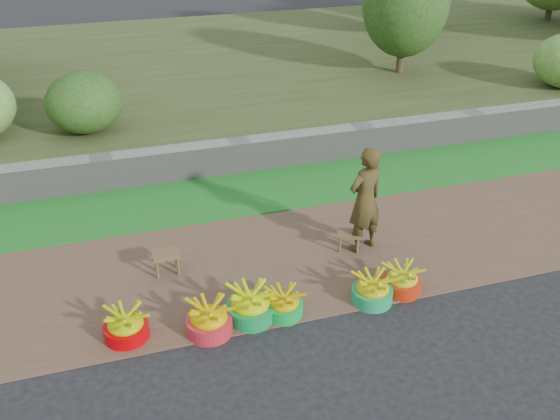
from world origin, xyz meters
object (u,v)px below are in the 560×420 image
object	(u,v)px
basin_f	(402,280)
basin_a	(126,326)
basin_c	(250,305)
basin_e	(372,290)
stool_right	(349,236)
vendor_woman	(365,200)
stool_left	(166,257)
basin_d	(284,304)
basin_b	(209,320)

from	to	relation	value
basin_f	basin_a	bearing A→B (deg)	177.94
basin_c	basin_e	size ratio (longest dim) A/B	1.13
basin_c	stool_right	xyz separation A→B (m)	(1.62, 0.98, 0.05)
vendor_woman	basin_f	bearing A→B (deg)	76.09
stool_left	vendor_woman	size ratio (longest dim) A/B	0.23
stool_right	vendor_woman	size ratio (longest dim) A/B	0.25
basin_d	vendor_woman	bearing A→B (deg)	35.53
basin_c	basin_a	bearing A→B (deg)	176.72
basin_e	basin_f	distance (m)	0.43
basin_d	stool_right	world-z (taller)	basin_d
basin_f	stool_left	world-z (taller)	basin_f
basin_a	basin_b	bearing A→B (deg)	-11.13
basin_b	basin_d	bearing A→B (deg)	3.34
basin_d	basin_e	world-z (taller)	basin_e
basin_b	basin_e	world-z (taller)	basin_b
basin_c	stool_left	distance (m)	1.40
basin_b	basin_c	size ratio (longest dim) A/B	0.94
basin_c	basin_f	size ratio (longest dim) A/B	1.16
basin_e	basin_c	bearing A→B (deg)	175.31
basin_e	basin_f	world-z (taller)	basin_e
basin_a	basin_b	size ratio (longest dim) A/B	0.95
basin_a	basin_e	xyz separation A→B (m)	(2.84, -0.20, -0.00)
basin_b	stool_left	xyz separation A→B (m)	(-0.28, 1.26, 0.08)
stool_left	basin_b	bearing A→B (deg)	-77.40
basin_a	stool_right	bearing A→B (deg)	16.77
basin_b	vendor_woman	xyz separation A→B (m)	(2.31, 1.07, 0.58)
vendor_woman	stool_left	bearing A→B (deg)	-22.07
stool_right	vendor_woman	bearing A→B (deg)	-2.12
basin_a	basin_c	world-z (taller)	basin_c
basin_d	basin_f	size ratio (longest dim) A/B	0.94
basin_b	stool_left	world-z (taller)	basin_b
stool_right	basin_a	bearing A→B (deg)	-163.23
basin_d	stool_right	bearing A→B (deg)	39.62
basin_a	vendor_woman	world-z (taller)	vendor_woman
basin_c	stool_left	xyz separation A→B (m)	(-0.78, 1.16, 0.07)
basin_b	basin_e	bearing A→B (deg)	-0.73
stool_left	stool_right	distance (m)	2.41
basin_a	basin_d	bearing A→B (deg)	-3.98
basin_a	basin_c	bearing A→B (deg)	-3.28
stool_left	basin_c	bearing A→B (deg)	-56.23
basin_e	stool_left	bearing A→B (deg)	150.12
basin_a	basin_b	distance (m)	0.90
stool_right	basin_e	bearing A→B (deg)	-98.58
basin_b	basin_a	bearing A→B (deg)	168.87
basin_a	vendor_woman	distance (m)	3.37
basin_c	vendor_woman	world-z (taller)	vendor_woman
basin_e	vendor_woman	xyz separation A→B (m)	(0.35, 1.10, 0.59)
basin_e	vendor_woman	size ratio (longest dim) A/B	0.33
basin_a	basin_b	world-z (taller)	basin_b
basin_c	vendor_woman	xyz separation A→B (m)	(1.81, 0.98, 0.57)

